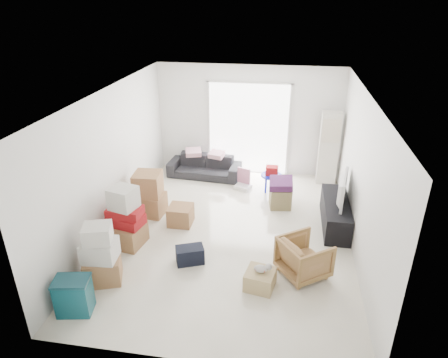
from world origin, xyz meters
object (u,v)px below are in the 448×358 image
object	(u,v)px
armchair	(304,256)
ottoman	(280,197)
ac_tower	(329,148)
kids_table	(272,174)
wood_crate	(260,279)
sofa	(204,163)
television	(337,199)
storage_bins	(74,296)
tv_console	(335,213)

from	to	relation	value
armchair	ottoman	world-z (taller)	armchair
ac_tower	kids_table	bearing A→B (deg)	-151.19
armchair	wood_crate	xyz separation A→B (m)	(-0.67, -0.43, -0.22)
sofa	ottoman	size ratio (longest dim) A/B	4.05
kids_table	armchair	bearing A→B (deg)	-76.93
ac_tower	armchair	bearing A→B (deg)	-99.13
kids_table	television	bearing A→B (deg)	-44.70
wood_crate	kids_table	bearing A→B (deg)	90.31
television	storage_bins	xyz separation A→B (m)	(-3.90, -3.05, -0.30)
storage_bins	ottoman	bearing A→B (deg)	52.49
storage_bins	tv_console	bearing A→B (deg)	38.05
ac_tower	armchair	world-z (taller)	ac_tower
tv_console	armchair	world-z (taller)	armchair
storage_bins	wood_crate	xyz separation A→B (m)	(2.59, 0.97, -0.14)
storage_bins	sofa	bearing A→B (deg)	79.91
armchair	storage_bins	world-z (taller)	armchair
television	wood_crate	size ratio (longest dim) A/B	2.22
wood_crate	television	bearing A→B (deg)	57.85
television	ottoman	bearing A→B (deg)	71.29
television	sofa	distance (m)	3.56
armchair	ottoman	size ratio (longest dim) A/B	1.63
ottoman	kids_table	bearing A→B (deg)	107.97
sofa	wood_crate	bearing A→B (deg)	-62.10
tv_console	sofa	distance (m)	3.56
storage_bins	ottoman	size ratio (longest dim) A/B	1.30
armchair	kids_table	size ratio (longest dim) A/B	1.17
television	ac_tower	bearing A→B (deg)	11.39
sofa	ottoman	distance (m)	2.31
ac_tower	sofa	distance (m)	3.02
kids_table	wood_crate	xyz separation A→B (m)	(0.02, -3.40, -0.29)
armchair	wood_crate	distance (m)	0.83
ottoman	armchair	bearing A→B (deg)	-78.53
ac_tower	storage_bins	world-z (taller)	ac_tower
storage_bins	armchair	bearing A→B (deg)	23.24
armchair	storage_bins	size ratio (longest dim) A/B	1.26
ac_tower	television	xyz separation A→B (m)	(0.05, -2.02, -0.28)
storage_bins	wood_crate	bearing A→B (deg)	20.47
kids_table	tv_console	bearing A→B (deg)	-44.70
ac_tower	sofa	xyz separation A→B (m)	(-2.97, -0.15, -0.52)
sofa	storage_bins	size ratio (longest dim) A/B	3.12
television	sofa	size ratio (longest dim) A/B	0.54
ac_tower	wood_crate	distance (m)	4.35
television	sofa	xyz separation A→B (m)	(-3.02, 1.87, -0.24)
ac_tower	television	distance (m)	2.04
kids_table	ac_tower	bearing A→B (deg)	28.81
ac_tower	storage_bins	xyz separation A→B (m)	(-3.85, -5.07, -0.59)
sofa	ottoman	xyz separation A→B (m)	(1.93, -1.27, -0.13)
ac_tower	armchair	size ratio (longest dim) A/B	2.42
tv_console	wood_crate	size ratio (longest dim) A/B	3.62
storage_bins	wood_crate	world-z (taller)	storage_bins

